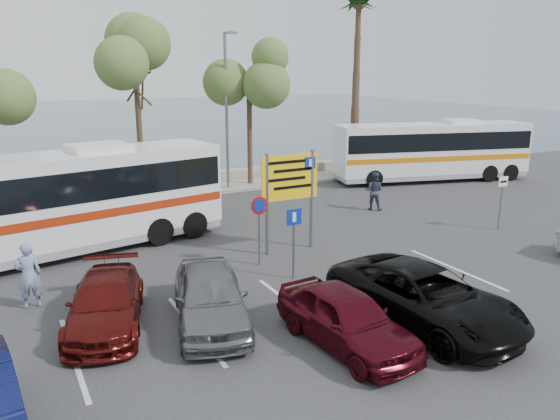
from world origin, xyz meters
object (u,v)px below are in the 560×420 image
car_red (346,318)px  coach_bus_left (51,207)px  street_lamp_right (227,104)px  pedestrian_near (29,275)px  car_silver_a (210,296)px  direction_sign (290,185)px  coach_bus_right (431,153)px  car_maroon (106,303)px  suv_black (424,297)px  pedestrian_far (374,191)px

car_red → coach_bus_left: bearing=113.4°
street_lamp_right → pedestrian_near: (-10.61, -11.18, -3.66)m
street_lamp_right → car_silver_a: size_ratio=1.82×
direction_sign → pedestrian_near: size_ratio=1.92×
coach_bus_right → car_maroon: coach_bus_right is taller
direction_sign → car_maroon: 7.82m
car_red → suv_black: 2.40m
street_lamp_right → direction_sign: street_lamp_right is taller
car_red → pedestrian_far: bearing=45.3°
coach_bus_left → car_red: bearing=-62.3°
car_maroon → coach_bus_left: bearing=111.0°
direction_sign → coach_bus_right: 15.24m
car_silver_a → coach_bus_left: bearing=127.0°
car_red → street_lamp_right: bearing=71.8°
coach_bus_right → car_silver_a: size_ratio=2.62×
suv_black → car_maroon: bearing=145.8°
car_maroon → car_red: (4.80, -3.72, 0.07)m
coach_bus_left → pedestrian_far: bearing=-0.3°
direction_sign → car_maroon: size_ratio=0.83×
coach_bus_right → car_maroon: bearing=-153.5°
direction_sign → pedestrian_near: (-8.61, -0.85, -1.49)m
car_silver_a → car_maroon: size_ratio=1.01×
coach_bus_left → suv_black: 12.72m
suv_black → pedestrian_far: bearing=51.8°
pedestrian_near → coach_bus_right: bearing=-158.1°
coach_bus_right → pedestrian_near: size_ratio=6.15×
street_lamp_right → car_maroon: size_ratio=1.85×
direction_sign → car_red: 7.26m
car_maroon → pedestrian_far: pedestrian_far is taller
direction_sign → pedestrian_near: bearing=-174.3°
street_lamp_right → car_red: bearing=-103.9°
suv_black → pedestrian_far: 11.71m
pedestrian_far → pedestrian_near: bearing=62.5°
street_lamp_right → car_maroon: bearing=-124.1°
car_silver_a → pedestrian_near: 5.15m
car_red → pedestrian_near: 8.67m
car_maroon → pedestrian_near: bearing=143.6°
car_maroon → car_red: bearing=-21.2°
coach_bus_right → suv_black: 19.20m
coach_bus_right → pedestrian_far: (-7.12, -3.90, -0.74)m
direction_sign → suv_black: bearing=-88.3°
suv_black → pedestrian_near: 10.57m
direction_sign → suv_black: size_ratio=0.67×
pedestrian_far → direction_sign: bearing=74.6°
street_lamp_right → car_red: size_ratio=1.95×
pedestrian_near → pedestrian_far: bearing=-162.6°
car_silver_a → pedestrian_near: (-4.01, 3.23, 0.19)m
direction_sign → coach_bus_left: size_ratio=0.29×
street_lamp_right → direction_sign: 10.73m
street_lamp_right → direction_sign: (-2.00, -10.32, -2.17)m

